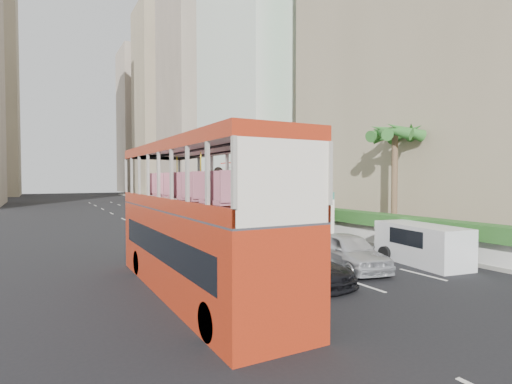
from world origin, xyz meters
TOP-DOWN VIEW (x-y plane):
  - ground_plane at (0.00, 0.00)m, footprint 200.00×200.00m
  - double_decker_bus at (-6.00, 0.00)m, footprint 2.50×11.00m
  - car_silver_lane_a at (-1.69, 6.73)m, footprint 1.74×4.97m
  - car_silver_lane_b at (0.86, 0.14)m, footprint 2.68×4.80m
  - car_black at (-2.15, -0.64)m, footprint 2.63×4.76m
  - van_asset at (1.15, 19.32)m, footprint 2.86×5.29m
  - minibus_near at (1.06, 11.38)m, footprint 2.64×6.50m
  - minibus_far at (3.89, 8.83)m, footprint 3.64×7.20m
  - panel_van_near at (4.52, -0.55)m, footprint 2.40×4.62m
  - panel_van_far at (4.33, 24.29)m, footprint 2.01×4.81m
  - sidewalk at (9.00, 25.00)m, footprint 6.00×120.00m
  - kerb_wall at (6.20, 14.00)m, footprint 0.30×44.00m
  - hedge at (6.20, 14.00)m, footprint 1.10×44.00m
  - palm_tree at (7.80, 4.00)m, footprint 0.36×0.36m
  - shell_station at (10.00, 23.00)m, footprint 6.50×8.00m
  - tower_mid at (18.00, 58.00)m, footprint 16.00×16.00m
  - tower_far_a at (17.00, 82.00)m, footprint 14.00×14.00m
  - tower_far_b at (17.00, 104.00)m, footprint 14.00×14.00m

SIDE VIEW (x-z plane):
  - ground_plane at x=0.00m, z-range 0.00..0.00m
  - car_silver_lane_a at x=-1.69m, z-range -0.82..0.82m
  - car_silver_lane_b at x=0.86m, z-range -0.77..0.77m
  - car_black at x=-2.15m, z-range -0.65..0.65m
  - van_asset at x=1.15m, z-range -0.70..0.70m
  - sidewalk at x=9.00m, z-range 0.00..0.18m
  - kerb_wall at x=6.20m, z-range 0.18..1.18m
  - panel_van_near at x=4.52m, z-range 0.00..1.76m
  - panel_van_far at x=4.33m, z-range 0.00..1.91m
  - minibus_near at x=1.06m, z-range 0.00..2.81m
  - minibus_far at x=3.89m, z-range 0.00..3.05m
  - hedge at x=6.20m, z-range 1.18..1.88m
  - double_decker_bus at x=-6.00m, z-range 0.00..5.06m
  - shell_station at x=10.00m, z-range 0.00..5.50m
  - palm_tree at x=7.80m, z-range 0.18..6.58m
  - tower_far_b at x=17.00m, z-range 0.00..40.00m
  - tower_far_a at x=17.00m, z-range 0.00..44.00m
  - tower_mid at x=18.00m, z-range 0.00..50.00m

